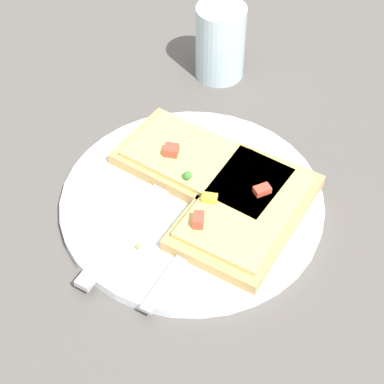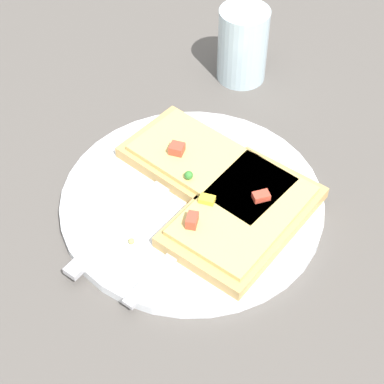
% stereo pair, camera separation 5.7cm
% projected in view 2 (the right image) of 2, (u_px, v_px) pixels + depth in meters
% --- Properties ---
extents(ground_plane, '(4.00, 4.00, 0.00)m').
position_uv_depth(ground_plane, '(192.00, 205.00, 0.70)').
color(ground_plane, '#56514C').
extents(plate, '(0.29, 0.29, 0.01)m').
position_uv_depth(plate, '(192.00, 202.00, 0.70)').
color(plate, white).
rests_on(plate, ground).
extents(fork, '(0.18, 0.14, 0.01)m').
position_uv_depth(fork, '(201.00, 227.00, 0.67)').
color(fork, '#B7B7BC').
rests_on(fork, plate).
extents(knife, '(0.18, 0.13, 0.01)m').
position_uv_depth(knife, '(126.00, 221.00, 0.67)').
color(knife, '#B7B7BC').
rests_on(knife, plate).
extents(pizza_slice_main, '(0.19, 0.22, 0.03)m').
position_uv_depth(pizza_slice_main, '(210.00, 169.00, 0.71)').
color(pizza_slice_main, tan).
rests_on(pizza_slice_main, plate).
extents(pizza_slice_corner, '(0.20, 0.18, 0.03)m').
position_uv_depth(pizza_slice_corner, '(243.00, 215.00, 0.67)').
color(pizza_slice_corner, tan).
rests_on(pizza_slice_corner, plate).
extents(crumb_scatter, '(0.09, 0.09, 0.01)m').
position_uv_depth(crumb_scatter, '(178.00, 197.00, 0.69)').
color(crumb_scatter, tan).
rests_on(crumb_scatter, plate).
extents(drinking_glass, '(0.06, 0.06, 0.10)m').
position_uv_depth(drinking_glass, '(243.00, 45.00, 0.82)').
color(drinking_glass, silver).
rests_on(drinking_glass, ground).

